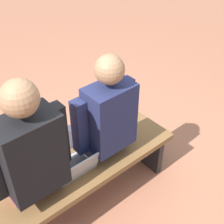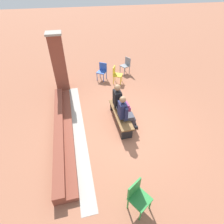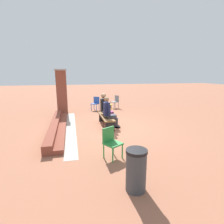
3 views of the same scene
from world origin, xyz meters
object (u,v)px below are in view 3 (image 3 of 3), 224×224
person_student (109,111)px  laptop (106,115)px  bench (106,118)px  person_adult (106,108)px  litter_bin (136,170)px  plastic_chair_mid_courtyard (116,101)px  plastic_chair_foreground (111,141)px  plastic_chair_by_pillar (107,104)px  plastic_chair_far_right (96,103)px

person_student → laptop: size_ratio=4.21×
bench → person_adult: size_ratio=1.27×
person_student → litter_bin: 4.12m
person_adult → plastic_chair_mid_courtyard: person_adult is taller
litter_bin → plastic_chair_foreground: bearing=6.4°
laptop → plastic_chair_mid_courtyard: plastic_chair_mid_courtyard is taller
bench → person_student: bearing=-167.8°
plastic_chair_foreground → plastic_chair_by_pillar: bearing=-10.2°
plastic_chair_far_right → bench: bearing=179.5°
person_adult → plastic_chair_by_pillar: 2.73m
bench → person_adult: (0.33, -0.07, 0.39)m
person_student → plastic_chair_mid_courtyard: (4.27, -1.36, -0.24)m
laptop → litter_bin: (-4.42, 0.26, -0.07)m
bench → plastic_chair_foreground: bearing=171.5°
plastic_chair_far_right → litter_bin: 7.95m
person_student → plastic_chair_mid_courtyard: bearing=-17.7°
plastic_chair_far_right → litter_bin: litter_bin is taller
person_student → litter_bin: bearing=175.2°
plastic_chair_by_pillar → bench: bearing=168.2°
laptop → plastic_chair_far_right: size_ratio=0.38×
plastic_chair_by_pillar → person_student: bearing=170.4°
person_adult → litter_bin: (-4.74, 0.34, -0.31)m
bench → person_student: (-0.31, -0.07, 0.36)m
plastic_chair_mid_courtyard → plastic_chair_far_right: same height
plastic_chair_mid_courtyard → plastic_chair_far_right: 1.46m
plastic_chair_far_right → litter_bin: bearing=177.8°
laptop → plastic_chair_mid_courtyard: (3.95, -1.44, -0.02)m
litter_bin → person_student: bearing=-4.8°
plastic_chair_foreground → person_student: bearing=-11.0°
person_student → plastic_chair_mid_courtyard: size_ratio=1.60×
laptop → plastic_chair_mid_courtyard: size_ratio=0.38×
laptop → person_student: bearing=-166.3°
person_student → plastic_chair_by_pillar: bearing=-9.6°
bench → plastic_chair_by_pillar: plastic_chair_by_pillar is taller
plastic_chair_mid_courtyard → litter_bin: size_ratio=0.98×
bench → plastic_chair_by_pillar: 3.06m
bench → plastic_chair_by_pillar: bearing=-11.8°
person_adult → plastic_chair_by_pillar: person_adult is taller
laptop → plastic_chair_mid_courtyard: 4.20m
person_adult → litter_bin: 4.76m
bench → person_adult: bearing=-12.2°
person_adult → plastic_chair_mid_courtyard: (3.63, -1.36, -0.27)m
plastic_chair_by_pillar → person_adult: bearing=168.2°
plastic_chair_far_right → plastic_chair_by_pillar: (-0.55, -0.59, 0.00)m
bench → litter_bin: size_ratio=2.09×
person_adult → plastic_chair_mid_courtyard: bearing=-20.5°
laptop → plastic_chair_mid_courtyard: bearing=-20.1°
person_adult → bench: bearing=167.8°
plastic_chair_mid_courtyard → litter_bin: 8.54m
plastic_chair_far_right → plastic_chair_by_pillar: same height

